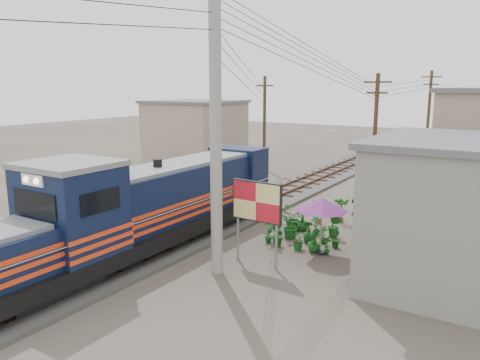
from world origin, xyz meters
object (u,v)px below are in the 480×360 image
Objects in this scene: billboard at (257,204)px; locomotive at (149,208)px; vendor at (359,208)px; market_umbrella at (322,205)px.

locomotive is at bearing -166.11° from billboard.
vendor is at bearing 50.40° from locomotive.
market_umbrella reaches higher than vendor.
billboard is 6.64m from vendor.
billboard is at bearing -124.30° from market_umbrella.
locomotive is 6.05× the size of market_umbrella.
vendor is (5.92, 7.16, -0.78)m from locomotive.
locomotive is 9.33m from vendor.
billboard is (4.27, 0.87, 0.55)m from locomotive.
market_umbrella is at bearing 28.16° from locomotive.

